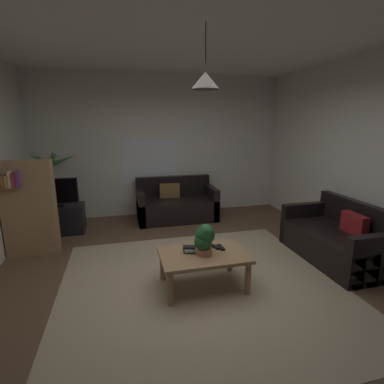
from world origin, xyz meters
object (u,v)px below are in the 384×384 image
object	(u,v)px
tv	(54,192)
couch_right_side	(337,241)
coffee_table	(204,259)
potted_palm_corner	(53,192)
remote_on_table_0	(221,247)
bookshelf_corner	(29,208)
couch_under_window	(176,205)
book_on_table_0	(189,251)
book_on_table_1	(190,250)
tv_stand	(57,219)
pendant_lamp	(205,80)
remote_on_table_1	(215,247)
potted_plant_on_table	(205,238)
book_on_table_2	(189,247)

from	to	relation	value
tv	couch_right_side	bearing A→B (deg)	-26.64
coffee_table	potted_palm_corner	size ratio (longest dim) A/B	0.67
coffee_table	couch_right_side	bearing A→B (deg)	6.54
remote_on_table_0	bookshelf_corner	world-z (taller)	bookshelf_corner
couch_under_window	book_on_table_0	distance (m)	2.52
book_on_table_1	tv_stand	bearing A→B (deg)	129.74
tv	pendant_lamp	bearing A→B (deg)	-48.50
bookshelf_corner	book_on_table_0	bearing A→B (deg)	-34.59
coffee_table	bookshelf_corner	bearing A→B (deg)	146.23
book_on_table_0	tv_stand	size ratio (longest dim) A/B	0.13
tv_stand	potted_palm_corner	size ratio (longest dim) A/B	0.60
couch_under_window	remote_on_table_0	bearing A→B (deg)	-88.38
book_on_table_0	remote_on_table_1	size ratio (longest dim) A/B	0.74
potted_palm_corner	potted_plant_on_table	bearing A→B (deg)	-52.40
remote_on_table_0	pendant_lamp	xyz separation A→B (m)	(-0.24, -0.08, 1.89)
book_on_table_0	pendant_lamp	distance (m)	1.90
remote_on_table_0	book_on_table_2	bearing A→B (deg)	-179.46
remote_on_table_1	couch_under_window	bearing A→B (deg)	68.79
couch_under_window	couch_right_side	distance (m)	2.99
couch_under_window	bookshelf_corner	distance (m)	2.64
book_on_table_2	bookshelf_corner	xyz separation A→B (m)	(-2.04, 1.40, 0.22)
remote_on_table_0	pendant_lamp	size ratio (longest dim) A/B	0.26
book_on_table_1	remote_on_table_1	world-z (taller)	book_on_table_1
remote_on_table_0	coffee_table	bearing A→B (deg)	-162.58
coffee_table	remote_on_table_0	bearing A→B (deg)	19.22
couch_right_side	potted_plant_on_table	xyz separation A→B (m)	(-2.04, -0.25, 0.35)
remote_on_table_1	tv	xyz separation A→B (m)	(-2.18, 2.15, 0.31)
couch_under_window	coffee_table	distance (m)	2.57
couch_right_side	potted_plant_on_table	size ratio (longest dim) A/B	4.18
remote_on_table_1	potted_plant_on_table	bearing A→B (deg)	-162.53
couch_right_side	coffee_table	world-z (taller)	couch_right_side
remote_on_table_1	book_on_table_1	bearing A→B (deg)	169.40
tv_stand	pendant_lamp	xyz separation A→B (m)	(2.01, -2.29, 2.08)
book_on_table_1	tv_stand	size ratio (longest dim) A/B	0.13
coffee_table	bookshelf_corner	xyz separation A→B (m)	(-2.19, 1.47, 0.35)
book_on_table_0	tv	xyz separation A→B (m)	(-1.85, 2.20, 0.31)
couch_under_window	remote_on_table_0	xyz separation A→B (m)	(0.07, -2.48, 0.16)
couch_right_side	tv_stand	size ratio (longest dim) A/B	1.68
potted_palm_corner	bookshelf_corner	size ratio (longest dim) A/B	1.07
remote_on_table_0	potted_plant_on_table	size ratio (longest dim) A/B	0.44
remote_on_table_1	tv	size ratio (longest dim) A/B	0.21
couch_right_side	book_on_table_0	xyz separation A→B (m)	(-2.21, -0.17, 0.16)
coffee_table	tv	distance (m)	3.05
couch_under_window	tv_stand	bearing A→B (deg)	-172.86
book_on_table_2	book_on_table_1	bearing A→B (deg)	-78.88
coffee_table	book_on_table_2	distance (m)	0.21
bookshelf_corner	tv	bearing A→B (deg)	76.98
remote_on_table_0	couch_right_side	bearing A→B (deg)	2.94
couch_under_window	coffee_table	world-z (taller)	couch_under_window
tv	potted_palm_corner	size ratio (longest dim) A/B	0.52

